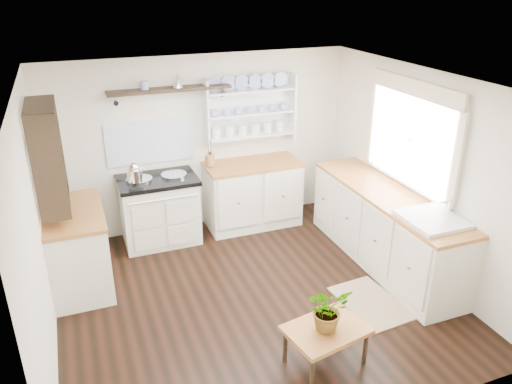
{
  "coord_description": "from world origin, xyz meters",
  "views": [
    {
      "loc": [
        -1.59,
        -4.22,
        3.19
      ],
      "look_at": [
        0.13,
        0.25,
        1.1
      ],
      "focal_mm": 35.0,
      "sensor_mm": 36.0,
      "label": 1
    }
  ],
  "objects": [
    {
      "name": "floor",
      "position": [
        0.0,
        0.0,
        0.0
      ],
      "size": [
        4.0,
        3.8,
        0.01
      ],
      "primitive_type": "cube",
      "color": "black",
      "rests_on": "ground"
    },
    {
      "name": "plate_rack",
      "position": [
        0.65,
        1.86,
        1.56
      ],
      "size": [
        1.2,
        0.22,
        0.9
      ],
      "color": "white",
      "rests_on": "wall_back"
    },
    {
      "name": "floor_rug",
      "position": [
        1.11,
        -0.59,
        0.01
      ],
      "size": [
        0.62,
        0.89,
        0.02
      ],
      "primitive_type": "cube",
      "rotation": [
        0.0,
        0.0,
        0.08
      ],
      "color": "#9B825A",
      "rests_on": "floor"
    },
    {
      "name": "wall_left",
      "position": [
        -2.0,
        0.0,
        1.15
      ],
      "size": [
        0.02,
        3.8,
        2.3
      ],
      "primitive_type": "cube",
      "color": "silver",
      "rests_on": "ground"
    },
    {
      "name": "left_shelving",
      "position": [
        -1.84,
        0.9,
        1.55
      ],
      "size": [
        0.28,
        0.8,
        1.05
      ],
      "primitive_type": "cube",
      "color": "black",
      "rests_on": "wall_left"
    },
    {
      "name": "belfast_sink",
      "position": [
        1.7,
        -0.65,
        0.8
      ],
      "size": [
        0.55,
        0.6,
        0.45
      ],
      "color": "white",
      "rests_on": "right_cabinets"
    },
    {
      "name": "right_cabinets",
      "position": [
        1.7,
        0.1,
        0.46
      ],
      "size": [
        0.62,
        2.43,
        0.9
      ],
      "color": "beige",
      "rests_on": "floor"
    },
    {
      "name": "wall_right",
      "position": [
        2.0,
        0.0,
        1.15
      ],
      "size": [
        0.02,
        3.8,
        2.3
      ],
      "primitive_type": "cube",
      "color": "silver",
      "rests_on": "ground"
    },
    {
      "name": "high_shelf",
      "position": [
        -0.4,
        1.78,
        1.91
      ],
      "size": [
        1.5,
        0.29,
        0.16
      ],
      "color": "black",
      "rests_on": "wall_back"
    },
    {
      "name": "aga_cooker",
      "position": [
        -0.68,
        1.57,
        0.45
      ],
      "size": [
        0.98,
        0.68,
        0.9
      ],
      "color": "beige",
      "rests_on": "floor"
    },
    {
      "name": "wall_back",
      "position": [
        0.0,
        1.9,
        1.15
      ],
      "size": [
        4.0,
        0.02,
        2.3
      ],
      "primitive_type": "cube",
      "color": "silver",
      "rests_on": "ground"
    },
    {
      "name": "kettle",
      "position": [
        -0.96,
        1.45,
        1.04
      ],
      "size": [
        0.18,
        0.18,
        0.23
      ],
      "primitive_type": null,
      "color": "silver",
      "rests_on": "aga_cooker"
    },
    {
      "name": "window",
      "position": [
        1.95,
        0.15,
        1.56
      ],
      "size": [
        0.08,
        1.55,
        1.22
      ],
      "color": "white",
      "rests_on": "wall_right"
    },
    {
      "name": "utensil_crock",
      "position": [
        0.04,
        1.68,
        0.98
      ],
      "size": [
        0.12,
        0.12,
        0.14
      ],
      "primitive_type": "cylinder",
      "color": "#976337",
      "rests_on": "back_cabinets"
    },
    {
      "name": "left_cabinets",
      "position": [
        -1.7,
        0.9,
        0.46
      ],
      "size": [
        0.62,
        1.13,
        0.9
      ],
      "color": "beige",
      "rests_on": "floor"
    },
    {
      "name": "center_table",
      "position": [
        0.24,
        -1.18,
        0.33
      ],
      "size": [
        0.77,
        0.61,
        0.37
      ],
      "rotation": [
        0.0,
        0.0,
        0.19
      ],
      "color": "brown",
      "rests_on": "floor"
    },
    {
      "name": "potted_plant",
      "position": [
        0.24,
        -1.18,
        0.57
      ],
      "size": [
        0.42,
        0.38,
        0.4
      ],
      "primitive_type": "imported",
      "rotation": [
        0.0,
        0.0,
        0.2
      ],
      "color": "#3F7233",
      "rests_on": "center_table"
    },
    {
      "name": "back_cabinets",
      "position": [
        0.6,
        1.6,
        0.46
      ],
      "size": [
        1.27,
        0.63,
        0.9
      ],
      "color": "beige",
      "rests_on": "floor"
    },
    {
      "name": "ceiling",
      "position": [
        0.0,
        0.0,
        2.3
      ],
      "size": [
        4.0,
        3.8,
        0.01
      ],
      "primitive_type": "cube",
      "color": "white",
      "rests_on": "wall_back"
    }
  ]
}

